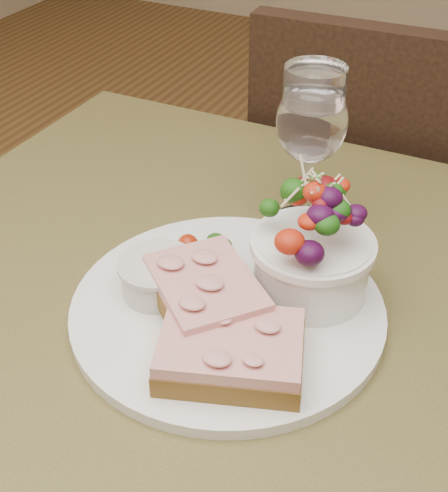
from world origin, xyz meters
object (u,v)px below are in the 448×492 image
at_px(sandwich_front, 231,351).
at_px(sandwich_back, 206,292).
at_px(salad_bowl, 313,241).
at_px(cafe_table, 215,385).
at_px(dinner_plate, 228,309).
at_px(chair_far, 376,305).
at_px(wine_glass, 311,127).
at_px(ramekin, 158,275).

distance_m(sandwich_front, sandwich_back, 0.07).
bearing_deg(sandwich_back, salad_bowl, 84.69).
xyz_separation_m(cafe_table, sandwich_front, (0.05, -0.06, 0.13)).
relative_size(cafe_table, dinner_plate, 2.64).
distance_m(chair_far, sandwich_back, 0.80).
bearing_deg(sandwich_front, chair_far, 71.54).
bearing_deg(chair_far, dinner_plate, 84.88).
xyz_separation_m(cafe_table, chair_far, (0.05, 0.62, -0.36)).
bearing_deg(salad_bowl, wine_glass, 112.57).
distance_m(dinner_plate, ramekin, 0.07).
distance_m(chair_far, sandwich_front, 0.84).
distance_m(dinner_plate, sandwich_back, 0.04).
bearing_deg(cafe_table, chair_far, 85.65).
relative_size(chair_far, wine_glass, 5.14).
bearing_deg(chair_far, ramekin, 78.67).
bearing_deg(dinner_plate, ramekin, -170.54).
relative_size(dinner_plate, ramekin, 4.19).
height_order(chair_far, dinner_plate, chair_far).
bearing_deg(cafe_table, salad_bowl, 39.35).
bearing_deg(wine_glass, chair_far, 86.77).
relative_size(cafe_table, sandwich_back, 5.47).
xyz_separation_m(dinner_plate, ramekin, (-0.07, -0.01, 0.03)).
bearing_deg(ramekin, dinner_plate, 9.46).
bearing_deg(sandwich_back, chair_far, 126.38).
relative_size(cafe_table, wine_glass, 4.57).
relative_size(sandwich_back, ramekin, 2.02).
bearing_deg(salad_bowl, cafe_table, -140.65).
distance_m(sandwich_front, ramekin, 0.12).
height_order(cafe_table, wine_glass, wine_glass).
relative_size(dinner_plate, salad_bowl, 2.39).
relative_size(sandwich_front, wine_glass, 0.83).
relative_size(salad_bowl, wine_glass, 0.73).
relative_size(dinner_plate, wine_glass, 1.73).
bearing_deg(ramekin, wine_glass, 67.01).
xyz_separation_m(sandwich_back, ramekin, (-0.06, 0.01, -0.00)).
distance_m(chair_far, dinner_plate, 0.77).
height_order(chair_far, sandwich_front, chair_far).
xyz_separation_m(chair_far, wine_glass, (-0.02, -0.44, 0.58)).
distance_m(cafe_table, sandwich_back, 0.14).
xyz_separation_m(sandwich_back, wine_glass, (0.02, 0.20, 0.09)).
xyz_separation_m(cafe_table, dinner_plate, (0.01, 0.01, 0.11)).
height_order(sandwich_back, ramekin, sandwich_back).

